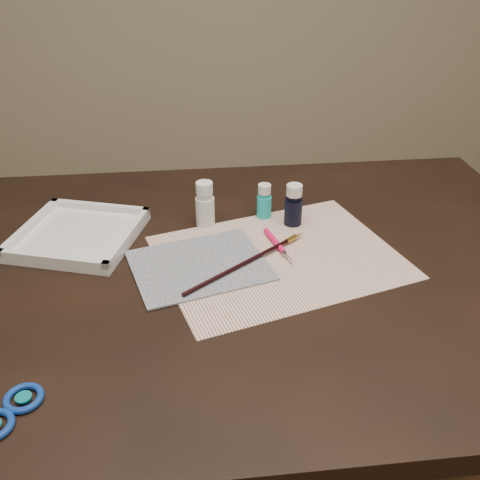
{
  "coord_description": "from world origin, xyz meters",
  "views": [
    {
      "loc": [
        -0.09,
        -0.83,
        1.31
      ],
      "look_at": [
        0.0,
        0.0,
        0.8
      ],
      "focal_mm": 40.0,
      "sensor_mm": 36.0,
      "label": 1
    }
  ],
  "objects": [
    {
      "name": "table",
      "position": [
        0.0,
        0.0,
        0.38
      ],
      "size": [
        1.3,
        0.9,
        0.75
      ],
      "primitive_type": "cube",
      "color": "black",
      "rests_on": "ground"
    },
    {
      "name": "paper",
      "position": [
        0.08,
        0.01,
        0.75
      ],
      "size": [
        0.52,
        0.44,
        0.0
      ],
      "primitive_type": "cube",
      "rotation": [
        0.0,
        0.0,
        0.28
      ],
      "color": "white",
      "rests_on": "table"
    },
    {
      "name": "canvas",
      "position": [
        -0.08,
        -0.01,
        0.75
      ],
      "size": [
        0.28,
        0.25,
        0.0
      ],
      "primitive_type": "cube",
      "rotation": [
        0.0,
        0.0,
        0.27
      ],
      "color": "black",
      "rests_on": "paper"
    },
    {
      "name": "paint_bottle_white",
      "position": [
        -0.06,
        0.16,
        0.8
      ],
      "size": [
        0.05,
        0.05,
        0.1
      ],
      "primitive_type": "cylinder",
      "rotation": [
        0.0,
        0.0,
        0.21
      ],
      "color": "silver",
      "rests_on": "table"
    },
    {
      "name": "paint_bottle_cyan",
      "position": [
        0.07,
        0.17,
        0.79
      ],
      "size": [
        0.04,
        0.04,
        0.08
      ],
      "primitive_type": "cylinder",
      "rotation": [
        0.0,
        0.0,
        0.13
      ],
      "color": "#1BB9BE",
      "rests_on": "table"
    },
    {
      "name": "paint_bottle_navy",
      "position": [
        0.13,
        0.14,
        0.8
      ],
      "size": [
        0.05,
        0.05,
        0.09
      ],
      "primitive_type": "cylinder",
      "rotation": [
        0.0,
        0.0,
        0.25
      ],
      "color": "black",
      "rests_on": "table"
    },
    {
      "name": "paintbrush",
      "position": [
        0.02,
        -0.01,
        0.76
      ],
      "size": [
        0.25,
        0.19,
        0.01
      ],
      "primitive_type": null,
      "rotation": [
        0.0,
        0.0,
        0.64
      ],
      "color": "black",
      "rests_on": "canvas"
    },
    {
      "name": "craft_knife",
      "position": [
        0.08,
        0.04,
        0.76
      ],
      "size": [
        0.04,
        0.13,
        0.01
      ],
      "primitive_type": null,
      "rotation": [
        0.0,
        0.0,
        -1.33
      ],
      "color": "#FF115E",
      "rests_on": "paper"
    },
    {
      "name": "palette_tray",
      "position": [
        -0.31,
        0.12,
        0.76
      ],
      "size": [
        0.28,
        0.28,
        0.03
      ],
      "primitive_type": "cube",
      "rotation": [
        0.0,
        0.0,
        -0.31
      ],
      "color": "white",
      "rests_on": "table"
    }
  ]
}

